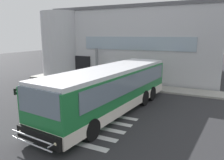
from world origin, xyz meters
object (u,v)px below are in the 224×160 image
object	(u,v)px
passenger_near_column	(100,72)
passenger_at_curb_edge	(115,75)
bus_main_foreground	(111,90)
passenger_by_doorway	(113,72)
entry_support_column	(97,64)

from	to	relation	value
passenger_near_column	passenger_at_curb_edge	world-z (taller)	same
passenger_near_column	bus_main_foreground	bearing A→B (deg)	-56.55
bus_main_foreground	passenger_by_doorway	bearing A→B (deg)	114.87
entry_support_column	passenger_near_column	xyz separation A→B (m)	(0.80, -0.72, -0.63)
bus_main_foreground	passenger_near_column	world-z (taller)	bus_main_foreground
entry_support_column	passenger_by_doorway	xyz separation A→B (m)	(1.85, -0.22, -0.63)
entry_support_column	bus_main_foreground	distance (m)	8.87
bus_main_foreground	passenger_at_curb_edge	bearing A→B (deg)	113.28
bus_main_foreground	passenger_by_doorway	distance (m)	7.74
passenger_near_column	passenger_by_doorway	size ratio (longest dim) A/B	1.00
entry_support_column	bus_main_foreground	bearing A→B (deg)	-54.81
passenger_by_doorway	passenger_at_curb_edge	xyz separation A→B (m)	(0.65, -0.96, 0.00)
passenger_by_doorway	passenger_at_curb_edge	distance (m)	1.16
passenger_at_curb_edge	bus_main_foreground	bearing A→B (deg)	-66.72
passenger_at_curb_edge	passenger_by_doorway	bearing A→B (deg)	123.97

